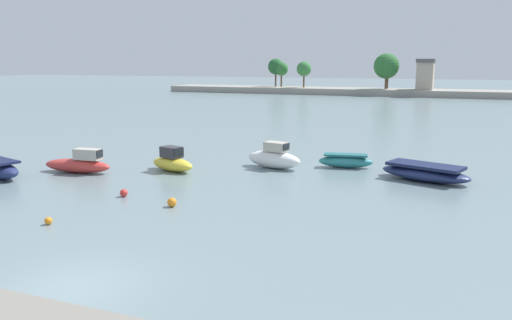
{
  "coord_description": "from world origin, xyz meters",
  "views": [
    {
      "loc": [
        10.34,
        -11.4,
        6.6
      ],
      "look_at": [
        -1.6,
        18.69,
        0.41
      ],
      "focal_mm": 36.11,
      "sensor_mm": 36.0,
      "label": 1
    }
  ],
  "objects_px": {
    "mooring_buoy_0": "(172,202)",
    "mooring_buoy_1": "(124,193)",
    "moored_boat_1": "(79,164)",
    "moored_boat_3": "(274,158)",
    "moored_boat_5": "(425,173)",
    "mooring_buoy_2": "(48,221)",
    "moored_boat_4": "(346,161)",
    "moored_boat_2": "(172,162)"
  },
  "relations": [
    {
      "from": "moored_boat_1",
      "to": "moored_boat_4",
      "type": "bearing_deg",
      "value": 20.58
    },
    {
      "from": "moored_boat_5",
      "to": "mooring_buoy_2",
      "type": "distance_m",
      "value": 19.82
    },
    {
      "from": "moored_boat_1",
      "to": "moored_boat_4",
      "type": "relative_size",
      "value": 1.28
    },
    {
      "from": "moored_boat_5",
      "to": "mooring_buoy_0",
      "type": "height_order",
      "value": "moored_boat_5"
    },
    {
      "from": "moored_boat_3",
      "to": "moored_boat_4",
      "type": "distance_m",
      "value": 4.54
    },
    {
      "from": "moored_boat_1",
      "to": "mooring_buoy_1",
      "type": "bearing_deg",
      "value": -38.62
    },
    {
      "from": "moored_boat_2",
      "to": "moored_boat_1",
      "type": "bearing_deg",
      "value": -135.09
    },
    {
      "from": "moored_boat_2",
      "to": "moored_boat_4",
      "type": "distance_m",
      "value": 10.87
    },
    {
      "from": "moored_boat_1",
      "to": "mooring_buoy_0",
      "type": "distance_m",
      "value": 10.16
    },
    {
      "from": "moored_boat_5",
      "to": "mooring_buoy_0",
      "type": "relative_size",
      "value": 12.72
    },
    {
      "from": "moored_boat_5",
      "to": "mooring_buoy_0",
      "type": "xyz_separation_m",
      "value": [
        -10.5,
        -9.97,
        -0.23
      ]
    },
    {
      "from": "mooring_buoy_0",
      "to": "mooring_buoy_1",
      "type": "distance_m",
      "value": 3.24
    },
    {
      "from": "moored_boat_3",
      "to": "moored_boat_4",
      "type": "xyz_separation_m",
      "value": [
        4.17,
        1.8,
        -0.22
      ]
    },
    {
      "from": "moored_boat_1",
      "to": "moored_boat_3",
      "type": "bearing_deg",
      "value": 21.91
    },
    {
      "from": "moored_boat_2",
      "to": "mooring_buoy_0",
      "type": "bearing_deg",
      "value": -41.17
    },
    {
      "from": "moored_boat_4",
      "to": "moored_boat_3",
      "type": "bearing_deg",
      "value": -166.86
    },
    {
      "from": "moored_boat_2",
      "to": "mooring_buoy_1",
      "type": "relative_size",
      "value": 9.12
    },
    {
      "from": "mooring_buoy_2",
      "to": "moored_boat_3",
      "type": "bearing_deg",
      "value": 71.54
    },
    {
      "from": "mooring_buoy_0",
      "to": "mooring_buoy_1",
      "type": "relative_size",
      "value": 1.11
    },
    {
      "from": "mooring_buoy_0",
      "to": "mooring_buoy_2",
      "type": "bearing_deg",
      "value": -128.78
    },
    {
      "from": "moored_boat_1",
      "to": "mooring_buoy_1",
      "type": "xyz_separation_m",
      "value": [
        5.95,
        -3.77,
        -0.33
      ]
    },
    {
      "from": "moored_boat_3",
      "to": "moored_boat_4",
      "type": "relative_size",
      "value": 1.13
    },
    {
      "from": "moored_boat_1",
      "to": "moored_boat_3",
      "type": "relative_size",
      "value": 1.13
    },
    {
      "from": "moored_boat_4",
      "to": "moored_boat_2",
      "type": "bearing_deg",
      "value": -163.21
    },
    {
      "from": "mooring_buoy_0",
      "to": "mooring_buoy_2",
      "type": "relative_size",
      "value": 1.37
    },
    {
      "from": "moored_boat_1",
      "to": "moored_boat_2",
      "type": "relative_size",
      "value": 1.27
    },
    {
      "from": "moored_boat_1",
      "to": "mooring_buoy_0",
      "type": "relative_size",
      "value": 10.4
    },
    {
      "from": "moored_boat_5",
      "to": "mooring_buoy_0",
      "type": "distance_m",
      "value": 14.48
    },
    {
      "from": "moored_boat_5",
      "to": "mooring_buoy_2",
      "type": "bearing_deg",
      "value": -115.45
    },
    {
      "from": "moored_boat_4",
      "to": "mooring_buoy_2",
      "type": "xyz_separation_m",
      "value": [
        -8.94,
        -16.09,
        -0.26
      ]
    },
    {
      "from": "moored_boat_1",
      "to": "mooring_buoy_0",
      "type": "bearing_deg",
      "value": -32.35
    },
    {
      "from": "mooring_buoy_0",
      "to": "moored_boat_4",
      "type": "bearing_deg",
      "value": 64.91
    },
    {
      "from": "moored_boat_2",
      "to": "moored_boat_3",
      "type": "height_order",
      "value": "moored_boat_3"
    },
    {
      "from": "moored_boat_5",
      "to": "mooring_buoy_1",
      "type": "distance_m",
      "value": 16.52
    },
    {
      "from": "moored_boat_2",
      "to": "mooring_buoy_0",
      "type": "relative_size",
      "value": 8.18
    },
    {
      "from": "moored_boat_2",
      "to": "moored_boat_4",
      "type": "height_order",
      "value": "moored_boat_2"
    },
    {
      "from": "moored_boat_4",
      "to": "moored_boat_5",
      "type": "height_order",
      "value": "moored_boat_5"
    },
    {
      "from": "moored_boat_1",
      "to": "moored_boat_5",
      "type": "relative_size",
      "value": 0.82
    },
    {
      "from": "moored_boat_2",
      "to": "mooring_buoy_0",
      "type": "height_order",
      "value": "moored_boat_2"
    },
    {
      "from": "moored_boat_5",
      "to": "mooring_buoy_2",
      "type": "relative_size",
      "value": 17.42
    },
    {
      "from": "moored_boat_1",
      "to": "moored_boat_4",
      "type": "xyz_separation_m",
      "value": [
        14.69,
        7.44,
        -0.11
      ]
    },
    {
      "from": "mooring_buoy_0",
      "to": "mooring_buoy_1",
      "type": "bearing_deg",
      "value": 167.66
    }
  ]
}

